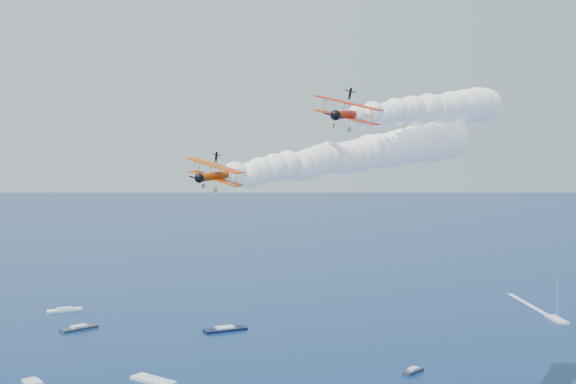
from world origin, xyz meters
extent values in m
cube|color=white|center=(-10.41, 106.31, 0.35)|extent=(10.78, 11.46, 0.70)
cube|color=silver|center=(117.73, 141.08, 0.35)|extent=(5.51, 11.60, 0.70)
cube|color=white|center=(-38.12, 188.60, 0.35)|extent=(11.91, 6.41, 0.70)
cube|color=#2D333C|center=(51.82, 99.97, 0.35)|extent=(6.41, 5.18, 0.70)
cube|color=#303540|center=(-31.32, 161.60, 0.35)|extent=(11.52, 8.90, 0.70)
cube|color=black|center=(12.01, 150.62, 0.35)|extent=(13.67, 7.06, 0.70)
cube|color=white|center=(122.15, 165.26, 0.03)|extent=(8.80, 37.74, 0.04)
camera|label=1|loc=(-13.80, -58.70, 53.04)|focal=43.87mm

